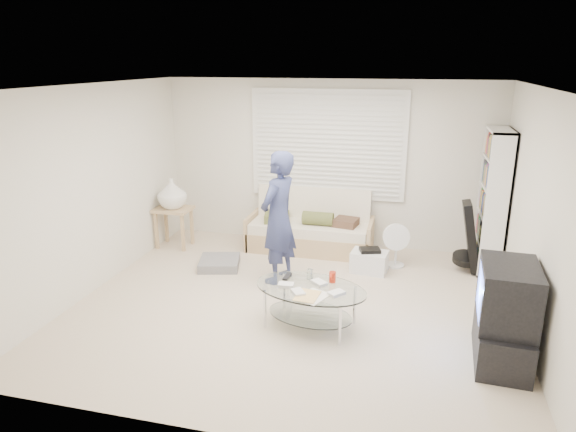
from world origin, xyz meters
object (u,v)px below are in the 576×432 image
(bookshelf, at_px, (492,201))
(coffee_table, at_px, (311,295))
(tv_unit, at_px, (505,315))
(futon_sofa, at_px, (310,230))

(bookshelf, xyz_separation_m, coffee_table, (-2.02, -2.18, -0.59))
(coffee_table, bearing_deg, tv_unit, -6.27)
(tv_unit, relative_size, coffee_table, 0.73)
(bookshelf, bearing_deg, tv_unit, -93.00)
(bookshelf, distance_m, tv_unit, 2.44)
(futon_sofa, relative_size, coffee_table, 1.38)
(tv_unit, bearing_deg, coffee_table, 173.73)
(tv_unit, height_order, coffee_table, tv_unit)
(tv_unit, xyz_separation_m, coffee_table, (-1.90, 0.21, -0.11))
(bookshelf, relative_size, coffee_table, 1.43)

